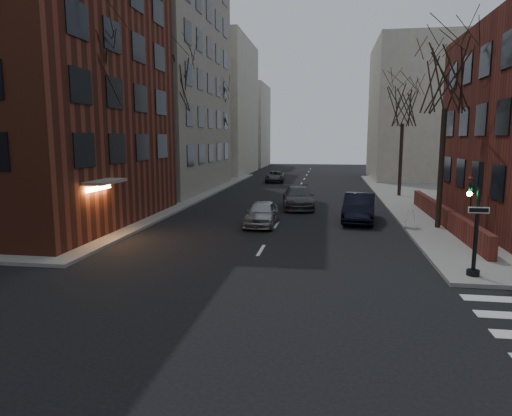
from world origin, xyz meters
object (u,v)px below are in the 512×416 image
Objects in this scene: tree_left_a at (89,65)px; streetlamp_far at (227,144)px; tree_right_a at (447,77)px; streetlamp_near at (162,148)px; sandwich_board at (410,218)px; tree_right_b at (403,105)px; car_lane_far at (275,177)px; tree_left_c at (217,108)px; car_lane_silver at (262,213)px; car_lane_gray at (298,198)px; traffic_signal at (475,226)px; tree_left_b at (172,84)px; parked_sedan at (359,208)px.

streetlamp_far is at bearing 88.77° from tree_left_a.
tree_left_a reaches higher than tree_right_a.
streetlamp_near reaches higher than sandwich_board.
tree_right_a is 1.06× the size of tree_right_b.
tree_right_b is at bearing -47.58° from car_lane_far.
sandwich_board is (16.10, -22.33, -7.37)m from tree_left_c.
car_lane_silver is at bearing -178.50° from tree_right_a.
car_lane_gray is 5.09× the size of sandwich_board.
traffic_signal is at bearing -63.94° from streetlamp_far.
tree_right_b reaches higher than sandwich_board.
tree_right_b is at bearing 18.82° from tree_left_b.
tree_left_a is 16.65m from parked_sedan.
tree_left_a reaches higher than traffic_signal.
tree_right_a is at bearing 12.80° from tree_left_a.
streetlamp_near is 22.45m from car_lane_far.
traffic_signal is 12.43m from car_lane_silver.
tree_right_b is (0.86, 23.01, 5.68)m from traffic_signal.
car_lane_silver is (8.00, 3.75, -7.76)m from tree_left_a.
tree_right_a is 2.20× the size of car_lane_far.
car_lane_silver is (-5.55, -2.18, -0.13)m from parked_sedan.
tree_right_b is 1.81× the size of parked_sedan.
sandwich_board is at bearing -95.97° from tree_right_b.
car_lane_gray is at bearing -8.35° from tree_left_b.
streetlamp_far is (0.60, 28.00, -4.23)m from tree_left_a.
streetlamp_far is 1.42× the size of car_lane_far.
tree_left_b is at bearing 158.27° from sandwich_board.
tree_left_c is at bearing 110.27° from car_lane_silver.
streetlamp_far is at bearing -166.48° from car_lane_far.
traffic_signal is at bearing -72.06° from car_lane_gray.
tree_left_a reaches higher than tree_right_b.
tree_right_a is 7.52m from sandwich_board.
tree_right_a reaches higher than parked_sedan.
tree_right_a is 2.34× the size of car_lane_silver.
tree_left_a is at bearing -91.23° from streetlamp_far.
tree_left_c reaches higher than car_lane_silver.
tree_left_b is 1.72× the size of streetlamp_far.
parked_sedan is 0.97× the size of car_lane_gray.
parked_sedan is at bearing 21.89° from car_lane_silver.
sandwich_board is (8.10, -0.08, -0.04)m from car_lane_silver.
car_lane_gray is at bearing -62.66° from streetlamp_far.
traffic_signal is 23.71m from tree_right_b.
car_lane_silver is 25.91m from car_lane_far.
traffic_signal is at bearing -67.68° from parked_sedan.
parked_sedan is (12.95, -22.08, -3.40)m from streetlamp_far.
tree_left_b is 16.68m from streetlamp_far.
streetlamp_far reaches higher than sandwich_board.
car_lane_gray is 19.36m from car_lane_far.
car_lane_silver is (7.40, -4.25, -3.53)m from streetlamp_near.
tree_left_a is at bearing 163.35° from traffic_signal.
streetlamp_far is 19.90m from car_lane_gray.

